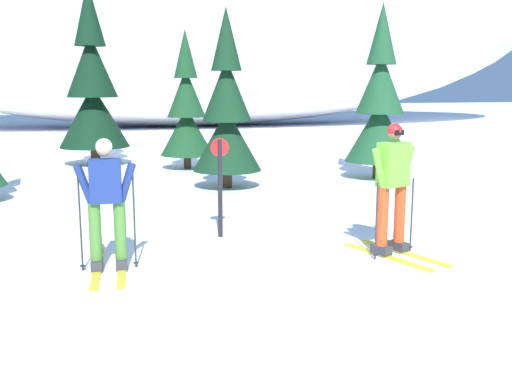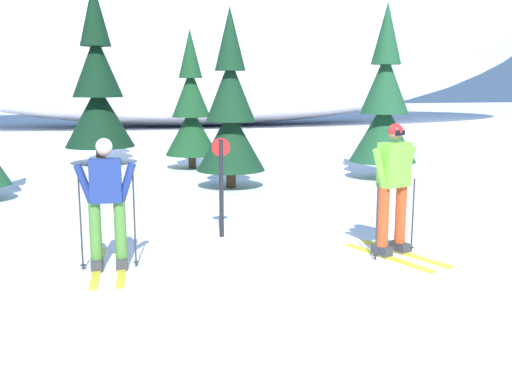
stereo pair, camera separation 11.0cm
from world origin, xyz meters
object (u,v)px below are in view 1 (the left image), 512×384
object	(u,v)px
pine_tree_right	(227,114)
pine_tree_center	(92,90)
skier_lime_jacket	(393,186)
pine_tree_center_right	(186,111)
pine_tree_far_right	(380,106)
skier_navy_jacket	(107,203)
trail_marker_post	(220,182)

from	to	relation	value
pine_tree_right	pine_tree_center	bearing A→B (deg)	120.60
skier_lime_jacket	pine_tree_center_right	world-z (taller)	pine_tree_center_right
pine_tree_far_right	pine_tree_right	bearing A→B (deg)	-174.75
skier_lime_jacket	pine_tree_center_right	distance (m)	9.34
pine_tree_right	skier_navy_jacket	bearing A→B (deg)	-116.68
skier_navy_jacket	pine_tree_right	size ratio (longest dim) A/B	0.44
pine_tree_far_right	trail_marker_post	distance (m)	6.92
skier_lime_jacket	pine_tree_right	world-z (taller)	pine_tree_right
pine_tree_far_right	skier_lime_jacket	bearing A→B (deg)	-115.31
skier_navy_jacket	pine_tree_far_right	world-z (taller)	pine_tree_far_right
pine_tree_center	pine_tree_far_right	distance (m)	8.21
pine_tree_center	pine_tree_right	xyz separation A→B (m)	(2.89, -4.88, -0.50)
trail_marker_post	skier_navy_jacket	bearing A→B (deg)	-143.87
skier_navy_jacket	pine_tree_far_right	xyz separation A→B (m)	(6.75, 5.92, 0.93)
skier_navy_jacket	trail_marker_post	bearing A→B (deg)	36.13
pine_tree_right	pine_tree_center_right	bearing A→B (deg)	96.78
pine_tree_far_right	trail_marker_post	xyz separation A→B (m)	(-5.03, -4.66, -0.93)
pine_tree_center_right	pine_tree_right	distance (m)	3.38
pine_tree_right	trail_marker_post	world-z (taller)	pine_tree_right
trail_marker_post	pine_tree_right	bearing A→B (deg)	75.98
skier_navy_jacket	pine_tree_center_right	world-z (taller)	pine_tree_center_right
skier_navy_jacket	pine_tree_far_right	size ratio (longest dim) A/B	0.41
skier_navy_jacket	skier_lime_jacket	distance (m)	3.82
skier_lime_jacket	pine_tree_center_right	bearing A→B (deg)	98.75
skier_lime_jacket	skier_navy_jacket	bearing A→B (deg)	175.46
skier_lime_jacket	pine_tree_far_right	world-z (taller)	pine_tree_far_right
pine_tree_far_right	trail_marker_post	world-z (taller)	pine_tree_far_right
skier_lime_jacket	trail_marker_post	distance (m)	2.61
skier_navy_jacket	trail_marker_post	xyz separation A→B (m)	(1.72, 1.25, 0.00)
pine_tree_center	pine_tree_center_right	world-z (taller)	pine_tree_center
pine_tree_right	pine_tree_far_right	distance (m)	3.98
pine_tree_center_right	pine_tree_far_right	size ratio (longest dim) A/B	0.89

